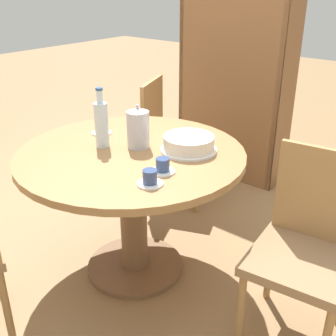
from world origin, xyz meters
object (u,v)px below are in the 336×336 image
cup_a (150,179)px  cup_c (137,125)px  chair_b (306,245)px  chair_c (170,138)px  water_bottle (101,123)px  bookshelf (233,77)px  coffee_pot (138,128)px  cup_b (163,167)px  cup_d (102,129)px  cake_main (189,144)px

cup_a → cup_c: (-0.51, 0.46, 0.00)m
cup_a → cup_c: same height
chair_b → chair_c: same height
cup_a → water_bottle: bearing=160.3°
bookshelf → cup_c: bearing=94.8°
coffee_pot → cup_b: size_ratio=2.00×
bookshelf → chair_c: bearing=80.9°
chair_c → cup_d: size_ratio=7.66×
chair_b → cup_c: chair_b is taller
coffee_pot → water_bottle: 0.19m
chair_c → cup_a: (0.71, -1.02, 0.29)m
bookshelf → cup_b: bearing=110.5°
coffee_pot → chair_c: bearing=117.7°
water_bottle → cup_b: (0.44, -0.04, -0.10)m
cup_a → cup_b: same height
coffee_pot → cup_b: (0.29, -0.15, -0.08)m
chair_c → chair_b: bearing=-138.8°
cup_c → cup_d: (-0.11, -0.17, 0.00)m
cup_a → chair_c: bearing=125.0°
chair_b → chair_c: (-1.28, 0.64, 0.00)m
chair_b → cup_a: (-0.56, -0.38, 0.29)m
cup_b → cup_d: 0.61m
chair_b → coffee_pot: (-0.89, -0.10, 0.37)m
cup_d → bookshelf: bearing=89.6°
chair_b → cake_main: (-0.66, 0.02, 0.30)m
bookshelf → coffee_pot: bearing=101.7°
chair_c → cup_c: (0.20, -0.56, 0.29)m
water_bottle → chair_c: bearing=105.9°
cup_a → cup_d: bearing=154.4°
cup_a → cup_d: 0.69m
cup_b → cup_c: (-0.47, 0.34, 0.00)m
coffee_pot → cake_main: (0.23, 0.12, -0.06)m
chair_c → cake_main: chair_c is taller
coffee_pot → cup_d: bearing=176.6°
water_bottle → cup_b: bearing=-5.5°
chair_c → cup_d: chair_c is taller
bookshelf → cake_main: bookshelf is taller
bookshelf → cake_main: bearing=112.2°
water_bottle → coffee_pot: bearing=36.7°
cake_main → cup_c: 0.42m
water_bottle → cup_a: water_bottle is taller
water_bottle → chair_b: bearing=11.4°
chair_b → cup_b: bearing=-163.7°
cup_a → cup_b: 0.13m
cup_b → cup_c: size_ratio=1.00×
cup_b → cup_d: (-0.58, 0.17, 0.00)m
chair_c → bookshelf: (0.10, 0.64, 0.34)m
water_bottle → cup_a: size_ratio=2.71×
cup_a → bookshelf: bearing=110.2°
cup_a → chair_b: bearing=33.9°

